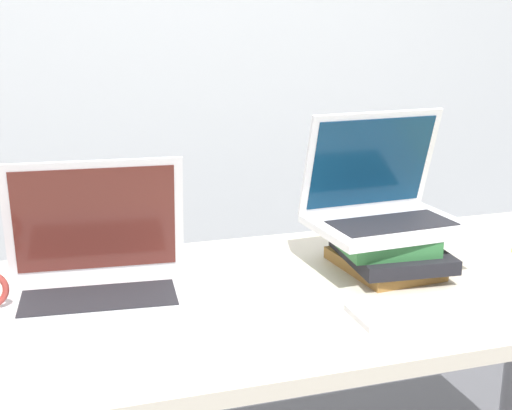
{
  "coord_description": "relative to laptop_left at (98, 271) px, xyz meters",
  "views": [
    {
      "loc": [
        -0.42,
        -0.91,
        1.3
      ],
      "look_at": [
        -0.03,
        0.35,
        0.94
      ],
      "focal_mm": 50.0,
      "sensor_mm": 36.0,
      "label": 1
    }
  ],
  "objects": [
    {
      "name": "laptop_left",
      "position": [
        0.0,
        0.0,
        0.0
      ],
      "size": [
        0.37,
        0.28,
        0.26
      ],
      "color": "silver",
      "rests_on": "desk"
    },
    {
      "name": "wireless_keyboard",
      "position": [
        0.58,
        -0.26,
        -0.05
      ],
      "size": [
        0.31,
        0.11,
        0.01
      ],
      "color": "silver",
      "rests_on": "desk"
    },
    {
      "name": "desk",
      "position": [
        0.32,
        -0.07,
        -0.13
      ],
      "size": [
        1.79,
        0.69,
        0.76
      ],
      "color": "beige",
      "rests_on": "ground_plane"
    },
    {
      "name": "laptop_on_books",
      "position": [
        0.6,
        -0.0,
        0.09
      ],
      "size": [
        0.33,
        0.26,
        0.24
      ],
      "color": "silver",
      "rests_on": "book_stack"
    },
    {
      "name": "book_stack",
      "position": [
        0.6,
        -0.03,
        -0.01
      ],
      "size": [
        0.23,
        0.27,
        0.09
      ],
      "color": "olive",
      "rests_on": "desk"
    }
  ]
}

